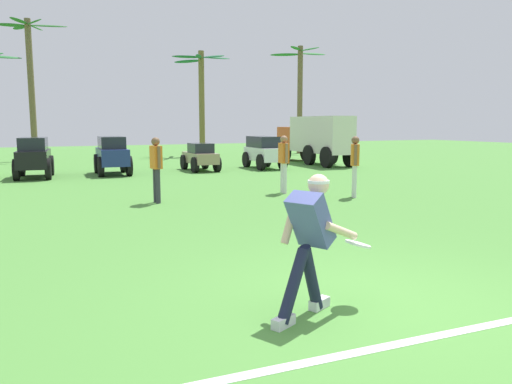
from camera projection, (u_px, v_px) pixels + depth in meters
ground_plane at (379, 304)px, 5.23m from camera, size 80.00×80.00×0.00m
field_line_paint at (440, 335)px, 4.46m from camera, size 21.10×1.06×0.01m
frisbee_thrower at (310, 237)px, 4.87m from camera, size 1.14×0.54×1.39m
frisbee_in_flight at (358, 244)px, 5.23m from camera, size 0.30×0.30×0.09m
teammate_near_sideline at (156, 164)px, 11.78m from camera, size 0.23×0.50×1.56m
teammate_midfield at (355, 161)px, 12.69m from camera, size 0.35×0.45×1.56m
teammate_deep at (284, 159)px, 13.45m from camera, size 0.24×0.50×1.56m
parked_car_slot_a at (34, 156)px, 17.32m from camera, size 1.40×2.44×1.40m
parked_car_slot_b at (112, 154)px, 18.48m from camera, size 1.26×2.39×1.40m
parked_car_slot_c at (200, 157)px, 19.97m from camera, size 1.13×2.22×1.10m
parked_car_slot_d at (264, 151)px, 20.99m from camera, size 1.29×2.46×1.34m
box_truck at (315, 137)px, 23.39m from camera, size 1.74×5.97×2.20m
palm_tree_left_of_centre at (31, 76)px, 24.88m from camera, size 3.32×3.27×7.01m
palm_tree_right_of_centre at (201, 93)px, 28.83m from camera, size 3.45×3.20×6.00m
palm_tree_far_right at (300, 91)px, 31.00m from camera, size 3.34×3.08×6.61m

